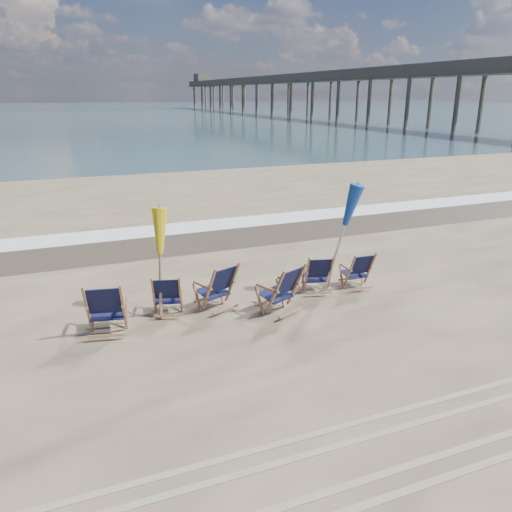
{
  "coord_description": "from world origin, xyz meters",
  "views": [
    {
      "loc": [
        -3.62,
        -6.78,
        4.07
      ],
      "look_at": [
        0.0,
        2.2,
        0.9
      ],
      "focal_mm": 35.0,
      "sensor_mm": 36.0,
      "label": 1
    }
  ],
  "objects_px": {
    "beach_chair_5": "(370,270)",
    "umbrella_yellow": "(158,238)",
    "beach_chair_4": "(331,274)",
    "fishing_pier": "(305,90)",
    "beach_chair_3": "(297,286)",
    "beach_chair_2": "(232,284)",
    "umbrella_blue": "(340,208)",
    "beach_chair_0": "(123,309)",
    "beach_chair_1": "(180,295)"
  },
  "relations": [
    {
      "from": "beach_chair_4",
      "to": "fishing_pier",
      "type": "height_order",
      "value": "fishing_pier"
    },
    {
      "from": "beach_chair_3",
      "to": "fishing_pier",
      "type": "relative_size",
      "value": 0.01
    },
    {
      "from": "beach_chair_3",
      "to": "beach_chair_4",
      "type": "distance_m",
      "value": 1.17
    },
    {
      "from": "beach_chair_2",
      "to": "fishing_pier",
      "type": "height_order",
      "value": "fishing_pier"
    },
    {
      "from": "beach_chair_1",
      "to": "beach_chair_5",
      "type": "distance_m",
      "value": 4.15
    },
    {
      "from": "beach_chair_4",
      "to": "beach_chair_5",
      "type": "height_order",
      "value": "beach_chair_4"
    },
    {
      "from": "beach_chair_4",
      "to": "umbrella_yellow",
      "type": "distance_m",
      "value": 3.68
    },
    {
      "from": "beach_chair_1",
      "to": "beach_chair_5",
      "type": "relative_size",
      "value": 1.0
    },
    {
      "from": "umbrella_yellow",
      "to": "fishing_pier",
      "type": "xyz_separation_m",
      "value": [
        40.0,
        71.99,
        3.1
      ]
    },
    {
      "from": "beach_chair_5",
      "to": "fishing_pier",
      "type": "height_order",
      "value": "fishing_pier"
    },
    {
      "from": "beach_chair_2",
      "to": "beach_chair_4",
      "type": "bearing_deg",
      "value": 157.03
    },
    {
      "from": "beach_chair_0",
      "to": "beach_chair_2",
      "type": "bearing_deg",
      "value": -155.9
    },
    {
      "from": "beach_chair_2",
      "to": "beach_chair_4",
      "type": "height_order",
      "value": "beach_chair_2"
    },
    {
      "from": "beach_chair_5",
      "to": "fishing_pier",
      "type": "xyz_separation_m",
      "value": [
        35.55,
        72.31,
        4.21
      ]
    },
    {
      "from": "beach_chair_4",
      "to": "umbrella_blue",
      "type": "distance_m",
      "value": 1.42
    },
    {
      "from": "beach_chair_0",
      "to": "beach_chair_3",
      "type": "relative_size",
      "value": 1.02
    },
    {
      "from": "beach_chair_4",
      "to": "fishing_pier",
      "type": "distance_m",
      "value": 81.07
    },
    {
      "from": "umbrella_blue",
      "to": "beach_chair_5",
      "type": "bearing_deg",
      "value": 1.8
    },
    {
      "from": "umbrella_yellow",
      "to": "beach_chair_0",
      "type": "bearing_deg",
      "value": -141.83
    },
    {
      "from": "beach_chair_4",
      "to": "umbrella_blue",
      "type": "xyz_separation_m",
      "value": [
        0.11,
        -0.07,
        1.41
      ]
    },
    {
      "from": "beach_chair_3",
      "to": "beach_chair_5",
      "type": "distance_m",
      "value": 2.06
    },
    {
      "from": "beach_chair_2",
      "to": "beach_chair_4",
      "type": "xyz_separation_m",
      "value": [
        2.14,
        -0.1,
        -0.05
      ]
    },
    {
      "from": "beach_chair_0",
      "to": "beach_chair_5",
      "type": "height_order",
      "value": "beach_chair_0"
    },
    {
      "from": "beach_chair_3",
      "to": "fishing_pier",
      "type": "xyz_separation_m",
      "value": [
        37.55,
        72.78,
        4.13
      ]
    },
    {
      "from": "beach_chair_0",
      "to": "beach_chair_4",
      "type": "xyz_separation_m",
      "value": [
        4.3,
        0.35,
        -0.08
      ]
    },
    {
      "from": "umbrella_yellow",
      "to": "beach_chair_4",
      "type": "bearing_deg",
      "value": -4.46
    },
    {
      "from": "umbrella_yellow",
      "to": "umbrella_blue",
      "type": "xyz_separation_m",
      "value": [
        3.61,
        -0.34,
        0.31
      ]
    },
    {
      "from": "beach_chair_5",
      "to": "umbrella_yellow",
      "type": "height_order",
      "value": "umbrella_yellow"
    },
    {
      "from": "beach_chair_0",
      "to": "beach_chair_2",
      "type": "xyz_separation_m",
      "value": [
        2.15,
        0.45,
        -0.02
      ]
    },
    {
      "from": "beach_chair_2",
      "to": "beach_chair_4",
      "type": "relative_size",
      "value": 1.12
    },
    {
      "from": "beach_chair_3",
      "to": "beach_chair_5",
      "type": "bearing_deg",
      "value": 171.18
    },
    {
      "from": "beach_chair_5",
      "to": "umbrella_blue",
      "type": "xyz_separation_m",
      "value": [
        -0.84,
        -0.03,
        1.43
      ]
    },
    {
      "from": "beach_chair_0",
      "to": "beach_chair_5",
      "type": "relative_size",
      "value": 1.2
    },
    {
      "from": "beach_chair_2",
      "to": "beach_chair_1",
      "type": "bearing_deg",
      "value": -18.82
    },
    {
      "from": "beach_chair_1",
      "to": "umbrella_yellow",
      "type": "distance_m",
      "value": 1.17
    },
    {
      "from": "beach_chair_1",
      "to": "beach_chair_4",
      "type": "relative_size",
      "value": 0.97
    },
    {
      "from": "beach_chair_5",
      "to": "umbrella_yellow",
      "type": "bearing_deg",
      "value": -1.9
    },
    {
      "from": "beach_chair_4",
      "to": "umbrella_blue",
      "type": "bearing_deg",
      "value": 163.9
    },
    {
      "from": "beach_chair_3",
      "to": "beach_chair_1",
      "type": "bearing_deg",
      "value": -37.46
    },
    {
      "from": "beach_chair_3",
      "to": "fishing_pier",
      "type": "distance_m",
      "value": 82.0
    },
    {
      "from": "fishing_pier",
      "to": "beach_chair_3",
      "type": "bearing_deg",
      "value": -117.29
    },
    {
      "from": "beach_chair_4",
      "to": "umbrella_blue",
      "type": "relative_size",
      "value": 0.38
    },
    {
      "from": "beach_chair_5",
      "to": "beach_chair_3",
      "type": "bearing_deg",
      "value": 15.35
    },
    {
      "from": "umbrella_yellow",
      "to": "fishing_pier",
      "type": "distance_m",
      "value": 82.42
    },
    {
      "from": "beach_chair_4",
      "to": "beach_chair_3",
      "type": "bearing_deg",
      "value": 41.32
    },
    {
      "from": "beach_chair_3",
      "to": "beach_chair_4",
      "type": "xyz_separation_m",
      "value": [
        1.05,
        0.51,
        -0.07
      ]
    },
    {
      "from": "beach_chair_1",
      "to": "fishing_pier",
      "type": "height_order",
      "value": "fishing_pier"
    },
    {
      "from": "beach_chair_3",
      "to": "beach_chair_5",
      "type": "xyz_separation_m",
      "value": [
        2.01,
        0.47,
        -0.08
      ]
    },
    {
      "from": "beach_chair_4",
      "to": "fishing_pier",
      "type": "bearing_deg",
      "value": -101.47
    },
    {
      "from": "umbrella_yellow",
      "to": "umbrella_blue",
      "type": "height_order",
      "value": "umbrella_blue"
    }
  ]
}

